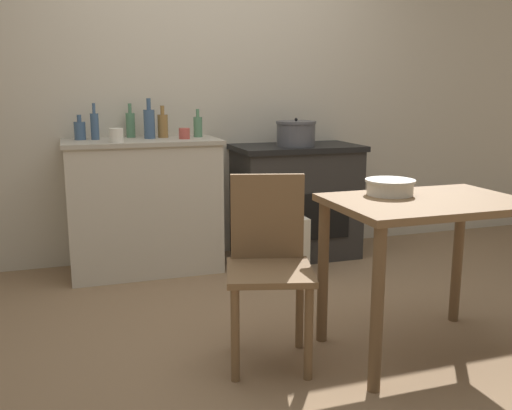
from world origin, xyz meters
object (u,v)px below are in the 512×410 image
at_px(mixing_bowl_large, 390,186).
at_px(bottle_far_left, 95,126).
at_px(work_table, 426,228).
at_px(bottle_center, 198,126).
at_px(bottle_center_left, 163,125).
at_px(bottle_left, 130,124).
at_px(chair, 269,262).
at_px(flour_sack, 291,247).
at_px(bottle_center_right, 80,130).
at_px(cup_right, 116,135).
at_px(stock_pot, 296,133).
at_px(cup_mid_right, 184,133).
at_px(stove, 296,201).
at_px(bottle_mid_left, 149,123).

bearing_deg(mixing_bowl_large, bottle_far_left, 127.92).
height_order(work_table, bottle_center, bottle_center).
height_order(bottle_center_left, bottle_center, bottle_center_left).
bearing_deg(bottle_center_left, bottle_far_left, -178.22).
height_order(bottle_far_left, bottle_left, bottle_far_left).
bearing_deg(bottle_center, chair, -91.38).
bearing_deg(bottle_left, mixing_bowl_large, -59.40).
xyz_separation_m(flour_sack, mixing_bowl_large, (0.06, -1.15, 0.62)).
relative_size(bottle_center_right, cup_right, 1.83).
height_order(flour_sack, bottle_far_left, bottle_far_left).
bearing_deg(chair, stock_pot, 79.23).
xyz_separation_m(stock_pot, cup_mid_right, (-0.85, 0.00, 0.02)).
relative_size(bottle_far_left, bottle_left, 1.03).
bearing_deg(bottle_center_right, mixing_bowl_large, -50.39).
distance_m(work_table, mixing_bowl_large, 0.27).
distance_m(stove, stock_pot, 0.53).
height_order(stock_pot, bottle_center, bottle_center).
bearing_deg(bottle_left, flour_sack, -32.76).
relative_size(stove, flour_sack, 2.30).
height_order(bottle_left, bottle_mid_left, bottle_mid_left).
height_order(flour_sack, bottle_center_right, bottle_center_right).
bearing_deg(chair, mixing_bowl_large, 13.60).
distance_m(stock_pot, bottle_center_left, 0.99).
distance_m(work_table, chair, 0.78).
xyz_separation_m(bottle_far_left, bottle_mid_left, (0.37, -0.04, 0.01)).
bearing_deg(bottle_far_left, bottle_left, 22.22).
bearing_deg(stock_pot, stove, 62.41).
bearing_deg(chair, bottle_center, 104.44).
bearing_deg(cup_mid_right, bottle_mid_left, 156.37).
distance_m(work_table, cup_mid_right, 1.93).
relative_size(work_table, flour_sack, 2.23).
relative_size(stove, bottle_left, 3.91).
distance_m(bottle_left, bottle_center_right, 0.37).
distance_m(stove, flour_sack, 0.55).
distance_m(bottle_far_left, bottle_center_left, 0.48).
xyz_separation_m(mixing_bowl_large, bottle_mid_left, (-0.95, 1.65, 0.23)).
height_order(bottle_mid_left, bottle_center, bottle_mid_left).
relative_size(stove, bottle_center_left, 4.16).
height_order(mixing_bowl_large, bottle_center_right, bottle_center_right).
xyz_separation_m(stove, bottle_left, (-1.22, 0.20, 0.61)).
bearing_deg(stock_pot, bottle_far_left, 174.38).
bearing_deg(bottle_far_left, flour_sack, -23.29).
relative_size(bottle_center, bottle_center_right, 1.18).
distance_m(bottle_center_left, cup_mid_right, 0.21).
height_order(work_table, bottle_center_right, bottle_center_right).
distance_m(chair, mixing_bowl_large, 0.72).
bearing_deg(bottle_far_left, work_table, -52.36).
distance_m(work_table, flour_sack, 1.39).
bearing_deg(stove, stock_pot, -117.59).
bearing_deg(stove, cup_mid_right, -176.91).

